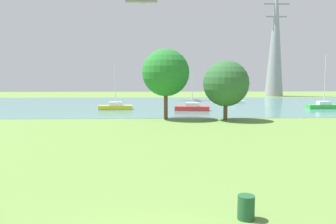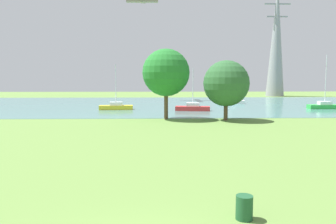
{
  "view_description": "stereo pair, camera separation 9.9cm",
  "coord_description": "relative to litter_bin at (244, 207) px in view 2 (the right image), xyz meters",
  "views": [
    {
      "loc": [
        0.55,
        -7.85,
        4.65
      ],
      "look_at": [
        1.51,
        20.02,
        1.78
      ],
      "focal_mm": 36.02,
      "sensor_mm": 36.0,
      "label": 1
    },
    {
      "loc": [
        0.65,
        -7.85,
        4.65
      ],
      "look_at": [
        1.51,
        20.02,
        1.78
      ],
      "focal_mm": 36.02,
      "sensor_mm": 36.0,
      "label": 2
    }
  ],
  "objects": [
    {
      "name": "sailboat_yellow",
      "position": [
        -8.85,
        38.12,
        0.06
      ],
      "size": [
        4.88,
        1.78,
        6.49
      ],
      "color": "yellow",
      "rests_on": "water_surface"
    },
    {
      "name": "sailboat_white",
      "position": [
        10.09,
        48.47,
        0.06
      ],
      "size": [
        5.01,
        2.46,
        7.03
      ],
      "color": "white",
      "rests_on": "water_surface"
    },
    {
      "name": "tree_mid_shore",
      "position": [
        4.57,
        25.63,
        3.6
      ],
      "size": [
        4.98,
        4.98,
        6.49
      ],
      "color": "brown",
      "rests_on": "ground"
    },
    {
      "name": "litter_bin",
      "position": [
        0.0,
        0.0,
        0.0
      ],
      "size": [
        0.56,
        0.56,
        0.8
      ],
      "primitive_type": "cylinder",
      "color": "#1E512D",
      "rests_on": "ground"
    },
    {
      "name": "water_surface",
      "position": [
        -3.48,
        47.27,
        -0.39
      ],
      "size": [
        140.0,
        40.0,
        0.02
      ],
      "primitive_type": "cube",
      "color": "slate",
      "rests_on": "ground"
    },
    {
      "name": "tree_west_near",
      "position": [
        -1.89,
        26.95,
        4.77
      ],
      "size": [
        5.26,
        5.26,
        7.82
      ],
      "color": "brown",
      "rests_on": "ground"
    },
    {
      "name": "sailboat_red",
      "position": [
        2.07,
        36.17,
        0.05
      ],
      "size": [
        4.98,
        2.24,
        5.92
      ],
      "color": "red",
      "rests_on": "water_surface"
    },
    {
      "name": "electricity_pylon",
      "position": [
        26.32,
        72.44,
        13.61
      ],
      "size": [
        6.4,
        4.4,
        27.99
      ],
      "color": "gray",
      "rests_on": "ground"
    },
    {
      "name": "sailboat_green",
      "position": [
        21.94,
        38.44,
        0.08
      ],
      "size": [
        4.8,
        1.51,
        7.93
      ],
      "color": "green",
      "rests_on": "water_surface"
    },
    {
      "name": "ground_plane",
      "position": [
        -3.48,
        19.27,
        -0.4
      ],
      "size": [
        160.0,
        160.0,
        0.0
      ],
      "primitive_type": "plane",
      "color": "olive"
    }
  ]
}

